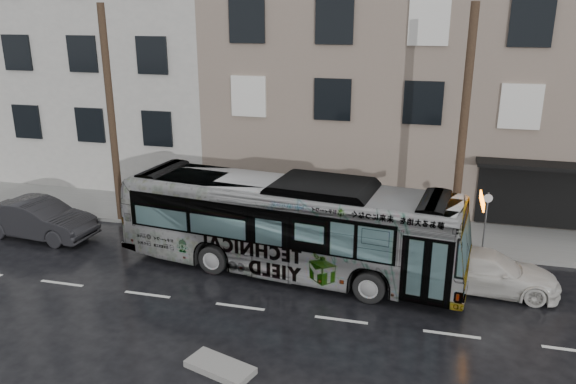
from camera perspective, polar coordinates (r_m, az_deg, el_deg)
name	(u,v)px	position (r m, az deg, el deg)	size (l,w,h in m)	color
ground	(263,272)	(20.11, -2.55, -8.16)	(120.00, 120.00, 0.00)	black
sidewalk	(296,222)	(24.42, 0.77, -3.10)	(90.00, 3.60, 0.15)	gray
building_taupe	(426,79)	(30.15, 13.89, 11.07)	(20.00, 12.00, 11.00)	gray
building_grey	(49,25)	(39.17, -23.09, 15.35)	(26.00, 15.00, 16.00)	beige
utility_pole_front	(463,134)	(21.02, 17.33, 5.62)	(0.30, 0.30, 9.00)	#433121
utility_pole_rear	(111,117)	(24.59, -17.50, 7.30)	(0.30, 0.30, 9.00)	#433121
sign_post	(485,223)	(22.00, 19.39, -3.03)	(0.06, 0.06, 2.40)	slate
bus	(289,225)	(19.63, 0.09, -3.37)	(2.87, 12.26, 3.42)	#B2B2B2
white_sedan	(486,271)	(19.79, 19.51, -7.58)	(1.87, 4.59, 1.33)	silver
dark_sedan	(39,219)	(24.97, -24.01, -2.50)	(1.66, 4.77, 1.57)	black
slush_pile	(220,367)	(15.25, -6.91, -17.26)	(1.80, 0.80, 0.18)	#A29E9A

